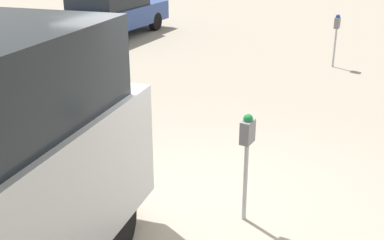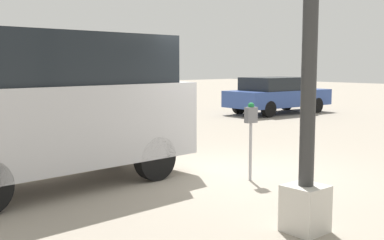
{
  "view_description": "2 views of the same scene",
  "coord_description": "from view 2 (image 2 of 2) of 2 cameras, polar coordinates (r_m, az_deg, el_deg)",
  "views": [
    {
      "loc": [
        4.86,
        1.52,
        3.13
      ],
      "look_at": [
        -0.51,
        -0.51,
        0.9
      ],
      "focal_mm": 45.0,
      "sensor_mm": 36.0,
      "label": 1
    },
    {
      "loc": [
        6.0,
        5.72,
        1.94
      ],
      "look_at": [
        0.68,
        -0.45,
        0.99
      ],
      "focal_mm": 45.0,
      "sensor_mm": 36.0,
      "label": 2
    }
  ],
  "objects": [
    {
      "name": "ground_plane",
      "position": [
        8.51,
        5.49,
        -6.58
      ],
      "size": [
        80.0,
        80.0,
        0.0
      ],
      "primitive_type": "plane",
      "color": "gray"
    },
    {
      "name": "parking_meter_near",
      "position": [
        8.02,
        6.99,
        -0.38
      ],
      "size": [
        0.21,
        0.14,
        1.31
      ],
      "rotation": [
        0.0,
        0.0,
        -0.14
      ],
      "color": "#9E9EA3",
      "rests_on": "ground"
    },
    {
      "name": "lamp_post",
      "position": [
        5.57,
        13.74,
        7.22
      ],
      "size": [
        0.44,
        0.44,
        5.84
      ],
      "color": "beige",
      "rests_on": "ground"
    },
    {
      "name": "parked_van",
      "position": [
        7.89,
        -15.94,
        1.7
      ],
      "size": [
        4.64,
        2.02,
        2.42
      ],
      "rotation": [
        0.0,
        0.0,
        0.05
      ],
      "color": "#B2B2B7",
      "rests_on": "ground"
    },
    {
      "name": "car_distant",
      "position": [
        19.32,
        10.08,
        3.02
      ],
      "size": [
        4.52,
        2.04,
        1.43
      ],
      "rotation": [
        0.0,
        0.0,
        3.08
      ],
      "color": "#2D478C",
      "rests_on": "ground"
    }
  ]
}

